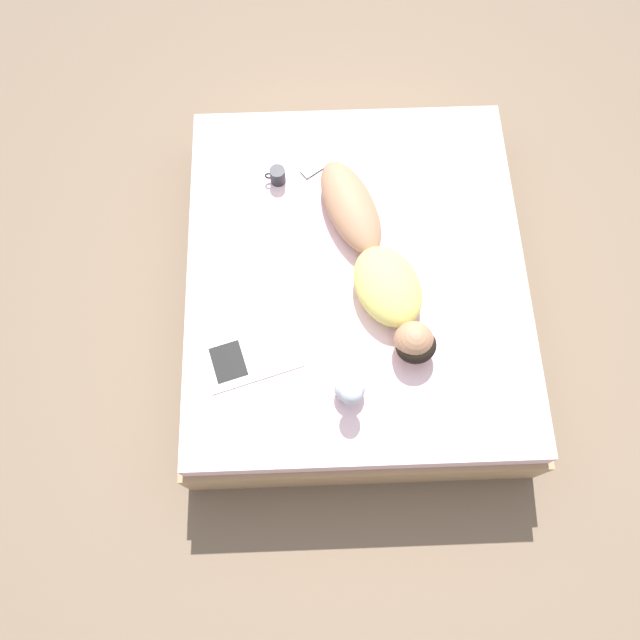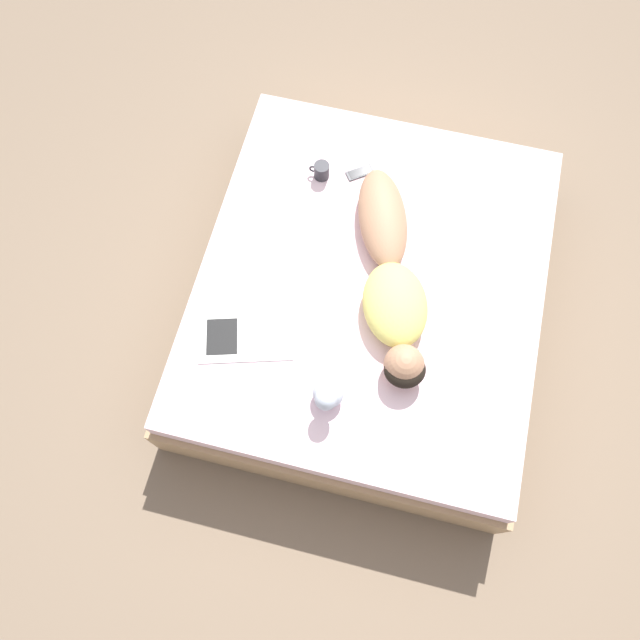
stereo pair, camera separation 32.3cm
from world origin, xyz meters
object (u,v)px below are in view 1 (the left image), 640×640
object	(u,v)px
open_magazine	(250,355)
coffee_mug	(277,175)
cell_phone	(314,169)
person	(378,264)

from	to	relation	value
open_magazine	coffee_mug	distance (m)	1.07
coffee_mug	cell_phone	distance (m)	0.23
cell_phone	open_magazine	bearing A→B (deg)	126.37
person	cell_phone	bearing A→B (deg)	-83.74
person	coffee_mug	world-z (taller)	person
person	coffee_mug	distance (m)	0.80
person	coffee_mug	xyz separation A→B (m)	(0.53, -0.60, -0.04)
open_magazine	coffee_mug	xyz separation A→B (m)	(-0.15, -1.06, 0.05)
open_magazine	cell_phone	size ratio (longest dim) A/B	3.35
open_magazine	cell_phone	world-z (taller)	same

